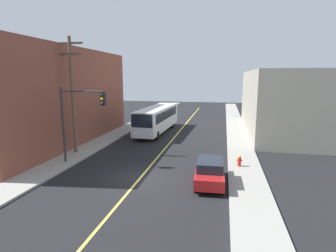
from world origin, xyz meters
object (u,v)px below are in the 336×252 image
(traffic_signal_left_corner, at_px, (80,111))
(fire_hydrant, at_px, (239,161))
(city_bus, at_px, (157,118))
(utility_pole_near, at_px, (72,90))
(parked_car_red, at_px, (210,171))

(traffic_signal_left_corner, distance_m, fire_hydrant, 12.92)
(city_bus, height_order, utility_pole_near, utility_pole_near)
(city_bus, relative_size, parked_car_red, 2.74)
(city_bus, distance_m, traffic_signal_left_corner, 14.45)
(parked_car_red, height_order, utility_pole_near, utility_pole_near)
(city_bus, bearing_deg, traffic_signal_left_corner, -101.05)
(utility_pole_near, relative_size, fire_hydrant, 12.19)
(city_bus, height_order, traffic_signal_left_corner, traffic_signal_left_corner)
(city_bus, distance_m, parked_car_red, 17.63)
(traffic_signal_left_corner, bearing_deg, utility_pole_near, 128.67)
(city_bus, distance_m, utility_pole_near, 12.87)
(utility_pole_near, bearing_deg, fire_hydrant, -4.34)
(traffic_signal_left_corner, bearing_deg, city_bus, 78.95)
(city_bus, height_order, fire_hydrant, city_bus)
(city_bus, xyz_separation_m, traffic_signal_left_corner, (-2.73, -13.97, 2.49))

